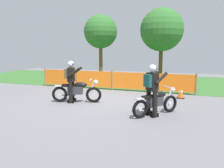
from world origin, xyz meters
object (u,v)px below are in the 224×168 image
(motorcycle_trailing, at_px, (156,102))
(rider_trailing, at_px, (152,87))
(motorcycle_lead, at_px, (77,91))
(rider_lead, at_px, (71,79))
(traffic_cone, at_px, (181,92))

(motorcycle_trailing, relative_size, rider_trailing, 0.91)
(motorcycle_lead, relative_size, rider_lead, 1.19)
(motorcycle_trailing, xyz_separation_m, rider_lead, (-3.52, 0.65, 0.51))
(motorcycle_trailing, distance_m, rider_trailing, 0.55)
(motorcycle_lead, relative_size, motorcycle_trailing, 1.31)
(motorcycle_lead, xyz_separation_m, traffic_cone, (4.00, 2.13, -0.21))
(motorcycle_lead, xyz_separation_m, rider_lead, (-0.21, -0.06, 0.48))
(motorcycle_trailing, relative_size, rider_lead, 0.91)
(motorcycle_lead, height_order, rider_lead, rider_lead)
(rider_lead, bearing_deg, motorcycle_trailing, -25.61)
(traffic_cone, bearing_deg, rider_lead, -152.50)
(motorcycle_trailing, bearing_deg, rider_trailing, -179.49)
(motorcycle_trailing, height_order, traffic_cone, motorcycle_trailing)
(rider_lead, bearing_deg, rider_trailing, -28.60)
(motorcycle_lead, xyz_separation_m, motorcycle_trailing, (3.31, -0.71, -0.03))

